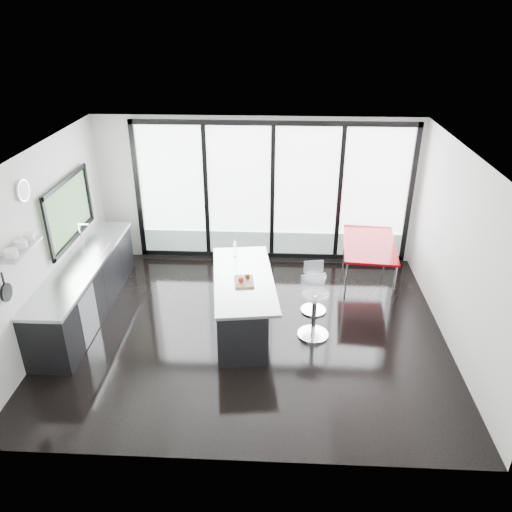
# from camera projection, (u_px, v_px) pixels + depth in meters

# --- Properties ---
(floor) EXTENTS (6.00, 5.00, 0.00)m
(floor) POSITION_uv_depth(u_px,v_px,m) (249.00, 330.00, 7.80)
(floor) COLOR black
(floor) RESTS_ON ground
(ceiling) EXTENTS (6.00, 5.00, 0.00)m
(ceiling) POSITION_uv_depth(u_px,v_px,m) (247.00, 154.00, 6.54)
(ceiling) COLOR white
(ceiling) RESTS_ON wall_back
(wall_back) EXTENTS (6.00, 0.09, 2.80)m
(wall_back) POSITION_uv_depth(u_px,v_px,m) (271.00, 199.00, 9.41)
(wall_back) COLOR beige
(wall_back) RESTS_ON ground
(wall_front) EXTENTS (6.00, 0.00, 2.80)m
(wall_front) POSITION_uv_depth(u_px,v_px,m) (232.00, 361.00, 4.94)
(wall_front) COLOR beige
(wall_front) RESTS_ON ground
(wall_left) EXTENTS (0.26, 5.00, 2.80)m
(wall_left) POSITION_uv_depth(u_px,v_px,m) (51.00, 228.00, 7.47)
(wall_left) COLOR beige
(wall_left) RESTS_ON ground
(wall_right) EXTENTS (0.00, 5.00, 2.80)m
(wall_right) POSITION_uv_depth(u_px,v_px,m) (460.00, 255.00, 7.03)
(wall_right) COLOR beige
(wall_right) RESTS_ON ground
(counter_cabinets) EXTENTS (0.69, 3.24, 1.36)m
(counter_cabinets) POSITION_uv_depth(u_px,v_px,m) (85.00, 287.00, 8.07)
(counter_cabinets) COLOR black
(counter_cabinets) RESTS_ON floor
(island) EXTENTS (1.17, 2.22, 1.12)m
(island) POSITION_uv_depth(u_px,v_px,m) (239.00, 302.00, 7.72)
(island) COLOR black
(island) RESTS_ON floor
(bar_stool_near) EXTENTS (0.57, 0.57, 0.76)m
(bar_stool_near) POSITION_uv_depth(u_px,v_px,m) (314.00, 315.00, 7.51)
(bar_stool_near) COLOR silver
(bar_stool_near) RESTS_ON floor
(bar_stool_far) EXTENTS (0.49, 0.49, 0.67)m
(bar_stool_far) POSITION_uv_depth(u_px,v_px,m) (314.00, 294.00, 8.14)
(bar_stool_far) COLOR silver
(bar_stool_far) RESTS_ON floor
(red_table) EXTENTS (1.03, 1.62, 0.83)m
(red_table) POSITION_uv_depth(u_px,v_px,m) (367.00, 264.00, 8.88)
(red_table) COLOR #910007
(red_table) RESTS_ON floor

